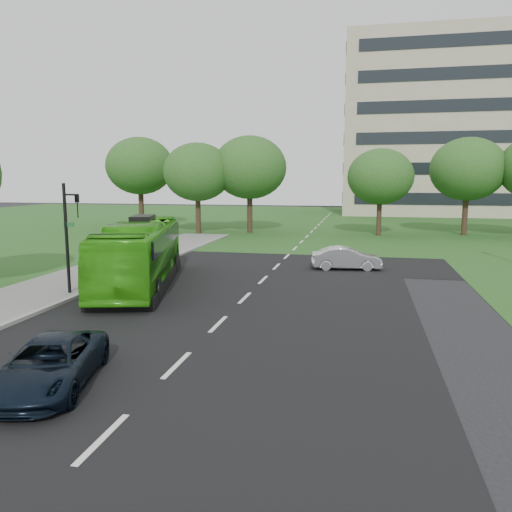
# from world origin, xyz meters

# --- Properties ---
(ground) EXTENTS (160.00, 160.00, 0.00)m
(ground) POSITION_xyz_m (0.00, 0.00, 0.00)
(ground) COLOR black
(ground) RESTS_ON ground
(street_surfaces) EXTENTS (120.00, 120.00, 0.15)m
(street_surfaces) POSITION_xyz_m (-0.38, 22.75, 0.03)
(street_surfaces) COLOR black
(street_surfaces) RESTS_ON ground
(office_building) EXTENTS (40.10, 20.10, 25.00)m
(office_building) POSITION_xyz_m (21.96, 61.96, 12.50)
(office_building) COLOR tan
(office_building) RESTS_ON ground
(tree_park_a) EXTENTS (6.35, 6.35, 8.43)m
(tree_park_a) POSITION_xyz_m (-10.31, 26.40, 5.72)
(tree_park_a) COLOR black
(tree_park_a) RESTS_ON ground
(tree_park_b) EXTENTS (6.96, 6.96, 9.12)m
(tree_park_b) POSITION_xyz_m (-5.73, 28.13, 6.15)
(tree_park_b) COLOR black
(tree_park_b) RESTS_ON ground
(tree_park_c) EXTENTS (5.87, 5.87, 7.80)m
(tree_park_c) POSITION_xyz_m (6.27, 28.22, 5.29)
(tree_park_c) COLOR black
(tree_park_c) RESTS_ON ground
(tree_park_d) EXTENTS (6.66, 6.66, 8.81)m
(tree_park_d) POSITION_xyz_m (13.93, 30.16, 5.96)
(tree_park_d) COLOR black
(tree_park_d) RESTS_ON ground
(tree_park_f) EXTENTS (7.12, 7.12, 9.51)m
(tree_park_f) POSITION_xyz_m (-18.54, 31.73, 6.46)
(tree_park_f) COLOR black
(tree_park_f) RESTS_ON ground
(bus) EXTENTS (5.33, 11.30, 3.07)m
(bus) POSITION_xyz_m (-5.50, 3.51, 1.53)
(bus) COLOR #33A113
(bus) RESTS_ON ground
(sedan) EXTENTS (4.03, 1.87, 1.28)m
(sedan) POSITION_xyz_m (4.00, 10.00, 0.64)
(sedan) COLOR silver
(sedan) RESTS_ON ground
(suv) EXTENTS (2.96, 4.62, 1.19)m
(suv) POSITION_xyz_m (-2.50, -8.00, 0.59)
(suv) COLOR black
(suv) RESTS_ON ground
(traffic_light) EXTENTS (0.78, 0.22, 4.90)m
(traffic_light) POSITION_xyz_m (-7.45, 0.84, 2.88)
(traffic_light) COLOR black
(traffic_light) RESTS_ON ground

